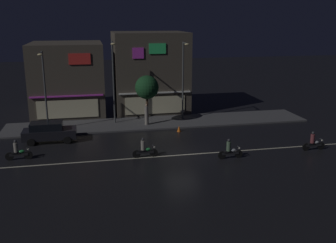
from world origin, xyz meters
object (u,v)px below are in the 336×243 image
motorcycle_lead (18,151)px  traffic_cone (179,129)px  motorcycle_following (313,142)px  streetlamp_west (44,85)px  streetlamp_mid (113,76)px  pedestrian_on_sidewalk (147,115)px  motorcycle_trailing_far (230,150)px  parked_car_near_kerb (49,132)px  motorcycle_opposite_lane (144,149)px  streetlamp_east (183,75)px

motorcycle_lead → traffic_cone: (13.09, 4.60, -0.36)m
motorcycle_following → traffic_cone: bearing=-45.2°
streetlamp_west → streetlamp_mid: size_ratio=0.91×
streetlamp_mid → motorcycle_lead: size_ratio=4.10×
pedestrian_on_sidewalk → motorcycle_trailing_far: pedestrian_on_sidewalk is taller
motorcycle_following → streetlamp_mid: bearing=-43.6°
motorcycle_trailing_far → traffic_cone: (-2.04, 7.47, -0.36)m
motorcycle_following → traffic_cone: size_ratio=3.45×
streetlamp_mid → parked_car_near_kerb: bearing=-143.2°
streetlamp_west → parked_car_near_kerb: bearing=-82.8°
pedestrian_on_sidewalk → motorcycle_opposite_lane: 8.61m
streetlamp_east → motorcycle_opposite_lane: streetlamp_east is taller
parked_car_near_kerb → motorcycle_trailing_far: parked_car_near_kerb is taller
streetlamp_mid → streetlamp_east: streetlamp_mid is taller
streetlamp_mid → streetlamp_east: bearing=0.7°
motorcycle_lead → traffic_cone: motorcycle_lead is taller
streetlamp_west → motorcycle_opposite_lane: size_ratio=3.73×
streetlamp_mid → motorcycle_opposite_lane: bearing=-81.4°
pedestrian_on_sidewalk → parked_car_near_kerb: pedestrian_on_sidewalk is taller
motorcycle_trailing_far → pedestrian_on_sidewalk: bearing=-64.3°
motorcycle_lead → motorcycle_following: (22.16, -2.44, 0.00)m
streetlamp_west → motorcycle_opposite_lane: bearing=-47.4°
streetlamp_mid → parked_car_near_kerb: streetlamp_mid is taller
streetlamp_east → motorcycle_trailing_far: size_ratio=4.03×
streetlamp_mid → motorcycle_opposite_lane: 10.55m
streetlamp_east → parked_car_near_kerb: bearing=-160.8°
parked_car_near_kerb → traffic_cone: (11.25, 0.65, -0.59)m
streetlamp_east → parked_car_near_kerb: (-12.55, -4.38, -3.75)m
parked_car_near_kerb → motorcycle_following: 21.30m
pedestrian_on_sidewalk → motorcycle_trailing_far: size_ratio=1.05×
parked_car_near_kerb → motorcycle_trailing_far: (13.29, -6.82, -0.24)m
motorcycle_following → motorcycle_trailing_far: 7.04m
streetlamp_mid → streetlamp_east: size_ratio=1.02×
pedestrian_on_sidewalk → motorcycle_lead: bearing=-59.3°
streetlamp_mid → pedestrian_on_sidewalk: 4.78m
traffic_cone → motorcycle_following: bearing=-37.8°
parked_car_near_kerb → streetlamp_east: bearing=-160.8°
streetlamp_west → motorcycle_lead: size_ratio=3.73×
streetlamp_east → motorcycle_opposite_lane: 11.78m
streetlamp_east → pedestrian_on_sidewalk: size_ratio=3.83×
motorcycle_opposite_lane → traffic_cone: 7.23m
pedestrian_on_sidewalk → motorcycle_opposite_lane: bearing=-13.0°
streetlamp_mid → motorcycle_lead: 11.92m
motorcycle_opposite_lane → traffic_cone: size_ratio=3.45×
streetlamp_mid → traffic_cone: 7.94m
streetlamp_mid → motorcycle_lead: (-7.59, -8.25, -4.05)m
pedestrian_on_sidewalk → motorcycle_lead: (-10.50, -7.09, -0.44)m
streetlamp_mid → motorcycle_opposite_lane: size_ratio=4.10×
motorcycle_lead → pedestrian_on_sidewalk: bearing=41.2°
streetlamp_west → motorcycle_opposite_lane: (7.58, -8.25, -3.69)m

